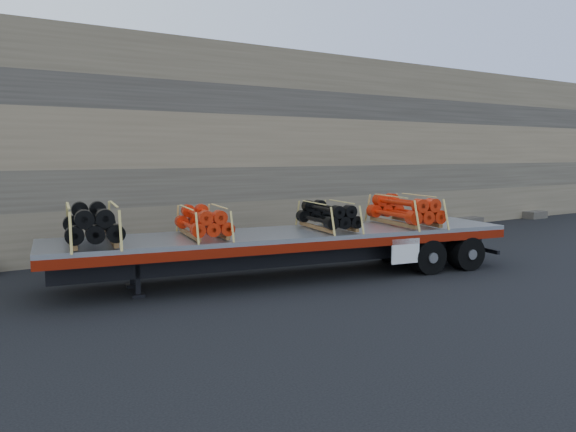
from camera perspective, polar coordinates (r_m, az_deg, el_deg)
name	(u,v)px	position (r m, az deg, el deg)	size (l,w,h in m)	color
ground	(318,274)	(15.43, 3.04, -5.89)	(120.00, 120.00, 0.00)	black
rock_wall	(213,147)	(20.69, -7.62, 6.94)	(44.00, 3.00, 7.00)	#7A6B54
trailer	(289,255)	(14.83, 0.12, -3.95)	(12.32, 2.37, 1.23)	#A3A5AB
bundle_front	(92,225)	(13.57, -19.30, -0.83)	(1.20, 2.40, 0.85)	black
bundle_midfront	(203,222)	(13.97, -8.61, -0.64)	(1.00, 2.01, 0.71)	red
bundle_midrear	(328,216)	(15.16, 4.07, -0.03)	(1.00, 2.01, 0.71)	black
bundle_rear	(405,211)	(16.40, 11.76, 0.52)	(1.15, 2.30, 0.82)	red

